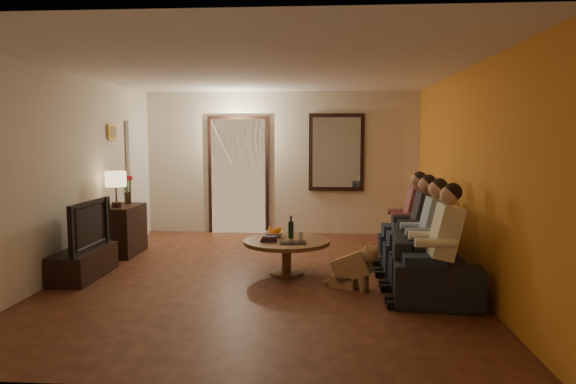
# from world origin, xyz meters

# --- Properties ---
(floor) EXTENTS (5.00, 6.00, 0.01)m
(floor) POSITION_xyz_m (0.00, 0.00, 0.00)
(floor) COLOR #421C11
(floor) RESTS_ON ground
(ceiling) EXTENTS (5.00, 6.00, 0.01)m
(ceiling) POSITION_xyz_m (0.00, 0.00, 2.60)
(ceiling) COLOR white
(ceiling) RESTS_ON back_wall
(back_wall) EXTENTS (5.00, 0.02, 2.60)m
(back_wall) POSITION_xyz_m (0.00, 3.00, 1.30)
(back_wall) COLOR beige
(back_wall) RESTS_ON floor
(front_wall) EXTENTS (5.00, 0.02, 2.60)m
(front_wall) POSITION_xyz_m (0.00, -3.00, 1.30)
(front_wall) COLOR beige
(front_wall) RESTS_ON floor
(left_wall) EXTENTS (0.02, 6.00, 2.60)m
(left_wall) POSITION_xyz_m (-2.50, 0.00, 1.30)
(left_wall) COLOR beige
(left_wall) RESTS_ON floor
(right_wall) EXTENTS (0.02, 6.00, 2.60)m
(right_wall) POSITION_xyz_m (2.50, 0.00, 1.30)
(right_wall) COLOR beige
(right_wall) RESTS_ON floor
(orange_accent) EXTENTS (0.01, 6.00, 2.60)m
(orange_accent) POSITION_xyz_m (2.49, 0.00, 1.30)
(orange_accent) COLOR orange
(orange_accent) RESTS_ON right_wall
(kitchen_doorway) EXTENTS (1.00, 0.06, 2.10)m
(kitchen_doorway) POSITION_xyz_m (-0.80, 2.98, 1.05)
(kitchen_doorway) COLOR #FFE0A5
(kitchen_doorway) RESTS_ON floor
(door_trim) EXTENTS (1.12, 0.04, 2.22)m
(door_trim) POSITION_xyz_m (-0.80, 2.97, 1.05)
(door_trim) COLOR black
(door_trim) RESTS_ON floor
(fridge_glimpse) EXTENTS (0.45, 0.03, 1.70)m
(fridge_glimpse) POSITION_xyz_m (-0.55, 2.98, 0.90)
(fridge_glimpse) COLOR silver
(fridge_glimpse) RESTS_ON floor
(mirror_frame) EXTENTS (1.00, 0.05, 1.40)m
(mirror_frame) POSITION_xyz_m (1.00, 2.96, 1.50)
(mirror_frame) COLOR black
(mirror_frame) RESTS_ON back_wall
(mirror_glass) EXTENTS (0.86, 0.02, 1.26)m
(mirror_glass) POSITION_xyz_m (1.00, 2.93, 1.50)
(mirror_glass) COLOR white
(mirror_glass) RESTS_ON back_wall
(white_door) EXTENTS (0.06, 0.85, 2.04)m
(white_door) POSITION_xyz_m (-2.46, 2.30, 1.02)
(white_door) COLOR white
(white_door) RESTS_ON floor
(framed_art) EXTENTS (0.03, 0.28, 0.24)m
(framed_art) POSITION_xyz_m (-2.47, 1.30, 1.85)
(framed_art) COLOR #B28C33
(framed_art) RESTS_ON left_wall
(art_canvas) EXTENTS (0.01, 0.22, 0.18)m
(art_canvas) POSITION_xyz_m (-2.46, 1.30, 1.85)
(art_canvas) COLOR brown
(art_canvas) RESTS_ON left_wall
(dresser) EXTENTS (0.45, 0.84, 0.75)m
(dresser) POSITION_xyz_m (-2.25, 1.06, 0.37)
(dresser) COLOR black
(dresser) RESTS_ON floor
(table_lamp) EXTENTS (0.30, 0.30, 0.54)m
(table_lamp) POSITION_xyz_m (-2.25, 0.84, 1.02)
(table_lamp) COLOR beige
(table_lamp) RESTS_ON dresser
(flower_vase) EXTENTS (0.14, 0.14, 0.44)m
(flower_vase) POSITION_xyz_m (-2.25, 1.28, 0.97)
(flower_vase) COLOR red
(flower_vase) RESTS_ON dresser
(tv_stand) EXTENTS (0.45, 1.09, 0.36)m
(tv_stand) POSITION_xyz_m (-2.25, -0.24, 0.18)
(tv_stand) COLOR black
(tv_stand) RESTS_ON floor
(tv) EXTENTS (1.07, 0.14, 0.62)m
(tv) POSITION_xyz_m (-2.25, -0.24, 0.67)
(tv) COLOR black
(tv) RESTS_ON tv_stand
(sofa) EXTENTS (2.38, 1.14, 0.67)m
(sofa) POSITION_xyz_m (2.06, -0.21, 0.34)
(sofa) COLOR black
(sofa) RESTS_ON floor
(person_a) EXTENTS (0.60, 0.40, 1.20)m
(person_a) POSITION_xyz_m (1.96, -1.11, 0.60)
(person_a) COLOR tan
(person_a) RESTS_ON sofa
(person_b) EXTENTS (0.60, 0.40, 1.20)m
(person_b) POSITION_xyz_m (1.96, -0.51, 0.60)
(person_b) COLOR tan
(person_b) RESTS_ON sofa
(person_c) EXTENTS (0.60, 0.40, 1.20)m
(person_c) POSITION_xyz_m (1.96, 0.09, 0.60)
(person_c) COLOR tan
(person_c) RESTS_ON sofa
(person_d) EXTENTS (0.60, 0.40, 1.20)m
(person_d) POSITION_xyz_m (1.96, 0.69, 0.60)
(person_d) COLOR tan
(person_d) RESTS_ON sofa
(dog) EXTENTS (0.61, 0.45, 0.56)m
(dog) POSITION_xyz_m (1.10, -0.49, 0.28)
(dog) COLOR #9B7047
(dog) RESTS_ON floor
(coffee_table) EXTENTS (1.42, 1.42, 0.45)m
(coffee_table) POSITION_xyz_m (0.30, 0.10, 0.23)
(coffee_table) COLOR brown
(coffee_table) RESTS_ON floor
(bowl) EXTENTS (0.26, 0.26, 0.06)m
(bowl) POSITION_xyz_m (0.12, 0.32, 0.48)
(bowl) COLOR white
(bowl) RESTS_ON coffee_table
(oranges) EXTENTS (0.20, 0.20, 0.08)m
(oranges) POSITION_xyz_m (0.12, 0.32, 0.55)
(oranges) COLOR orange
(oranges) RESTS_ON bowl
(wine_bottle) EXTENTS (0.07, 0.07, 0.31)m
(wine_bottle) POSITION_xyz_m (0.35, 0.20, 0.60)
(wine_bottle) COLOR black
(wine_bottle) RESTS_ON coffee_table
(wine_glass) EXTENTS (0.06, 0.06, 0.10)m
(wine_glass) POSITION_xyz_m (0.48, 0.15, 0.50)
(wine_glass) COLOR silver
(wine_glass) RESTS_ON coffee_table
(book_stack) EXTENTS (0.20, 0.15, 0.07)m
(book_stack) POSITION_xyz_m (0.08, -0.00, 0.48)
(book_stack) COLOR black
(book_stack) RESTS_ON coffee_table
(laptop) EXTENTS (0.35, 0.25, 0.03)m
(laptop) POSITION_xyz_m (0.40, -0.18, 0.46)
(laptop) COLOR black
(laptop) RESTS_ON coffee_table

